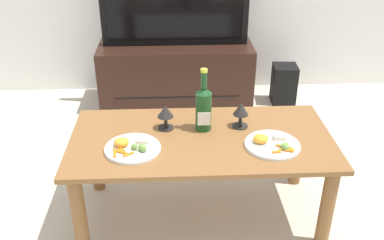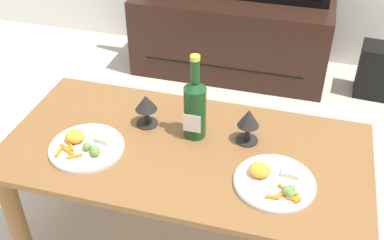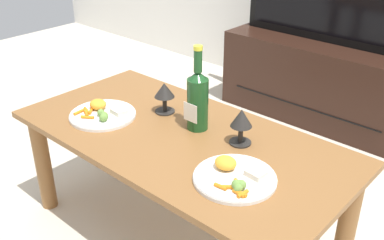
# 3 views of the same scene
# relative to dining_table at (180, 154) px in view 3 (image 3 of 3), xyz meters

# --- Properties ---
(ground_plane) EXTENTS (6.40, 6.40, 0.00)m
(ground_plane) POSITION_rel_dining_table_xyz_m (0.00, 0.00, -0.41)
(ground_plane) COLOR beige
(dining_table) EXTENTS (1.32, 0.66, 0.49)m
(dining_table) POSITION_rel_dining_table_xyz_m (0.00, 0.00, 0.00)
(dining_table) COLOR brown
(dining_table) RESTS_ON ground_plane
(tv_stand) EXTENTS (1.22, 0.48, 0.50)m
(tv_stand) POSITION_rel_dining_table_xyz_m (-0.11, 1.42, -0.16)
(tv_stand) COLOR black
(tv_stand) RESTS_ON ground_plane
(wine_bottle) EXTENTS (0.08, 0.08, 0.33)m
(wine_bottle) POSITION_rel_dining_table_xyz_m (0.02, 0.09, 0.21)
(wine_bottle) COLOR #19471E
(wine_bottle) RESTS_ON dining_table
(goblet_left) EXTENTS (0.08, 0.08, 0.13)m
(goblet_left) POSITION_rel_dining_table_xyz_m (-0.18, 0.10, 0.17)
(goblet_left) COLOR black
(goblet_left) RESTS_ON dining_table
(goblet_right) EXTENTS (0.08, 0.08, 0.14)m
(goblet_right) POSITION_rel_dining_table_xyz_m (0.21, 0.10, 0.18)
(goblet_right) COLOR black
(goblet_right) RESTS_ON dining_table
(dinner_plate_left) EXTENTS (0.27, 0.27, 0.05)m
(dinner_plate_left) POSITION_rel_dining_table_xyz_m (-0.34, -0.10, 0.10)
(dinner_plate_left) COLOR white
(dinner_plate_left) RESTS_ON dining_table
(dinner_plate_right) EXTENTS (0.27, 0.27, 0.05)m
(dinner_plate_right) POSITION_rel_dining_table_xyz_m (0.34, -0.10, 0.10)
(dinner_plate_right) COLOR white
(dinner_plate_right) RESTS_ON dining_table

